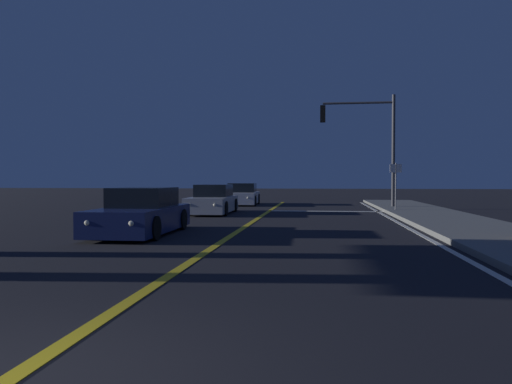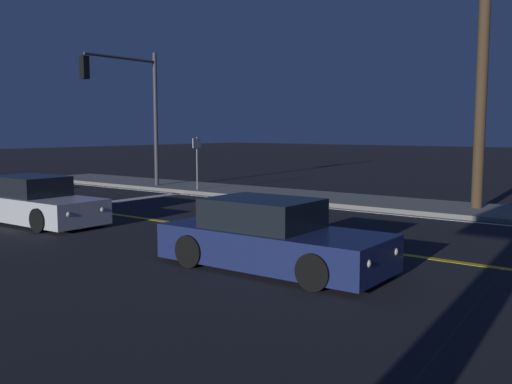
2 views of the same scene
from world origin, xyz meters
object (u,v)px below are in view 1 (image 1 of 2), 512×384
(car_distant_tail_silver, at_px, (213,201))
(car_following_oncoming_white, at_px, (242,195))
(traffic_signal_near_right, at_px, (367,133))
(street_sign_corner, at_px, (396,179))
(car_lead_oncoming_navy, at_px, (141,214))

(car_distant_tail_silver, bearing_deg, car_following_oncoming_white, -92.17)
(car_following_oncoming_white, height_order, car_distant_tail_silver, same)
(car_distant_tail_silver, height_order, traffic_signal_near_right, traffic_signal_near_right)
(car_distant_tail_silver, relative_size, street_sign_corner, 1.95)
(car_lead_oncoming_navy, xyz_separation_m, street_sign_corner, (8.72, 10.14, 1.01))
(street_sign_corner, bearing_deg, car_following_oncoming_white, 143.48)
(car_distant_tail_silver, xyz_separation_m, traffic_signal_near_right, (7.42, 4.42, 3.45))
(traffic_signal_near_right, bearing_deg, street_sign_corner, 110.77)
(car_lead_oncoming_navy, xyz_separation_m, traffic_signal_near_right, (7.66, 12.94, 3.45))
(traffic_signal_near_right, bearing_deg, car_lead_oncoming_navy, 59.38)
(traffic_signal_near_right, distance_m, street_sign_corner, 3.87)
(car_following_oncoming_white, xyz_separation_m, car_distant_tail_silver, (-0.14, -7.80, -0.00))
(car_following_oncoming_white, height_order, car_lead_oncoming_navy, same)
(car_following_oncoming_white, xyz_separation_m, street_sign_corner, (8.35, -6.18, 1.01))
(car_lead_oncoming_navy, relative_size, traffic_signal_near_right, 0.75)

